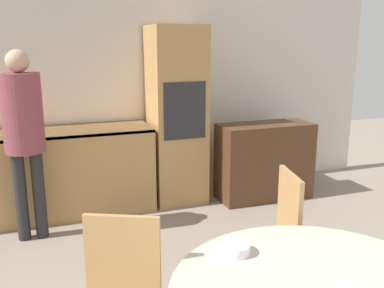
{
  "coord_description": "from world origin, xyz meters",
  "views": [
    {
      "loc": [
        -0.95,
        0.24,
        1.79
      ],
      "look_at": [
        0.05,
        2.97,
        1.08
      ],
      "focal_mm": 40.0,
      "sensor_mm": 36.0,
      "label": 1
    }
  ],
  "objects_px": {
    "oven_unit": "(176,115)",
    "bowl_near": "(234,248)",
    "person_standing": "(23,125)",
    "chair_far_right": "(275,236)",
    "sideboard": "(264,161)"
  },
  "relations": [
    {
      "from": "oven_unit",
      "to": "bowl_near",
      "type": "xyz_separation_m",
      "value": [
        -0.55,
        -2.66,
        -0.22
      ]
    },
    {
      "from": "oven_unit",
      "to": "bowl_near",
      "type": "relative_size",
      "value": 11.66
    },
    {
      "from": "bowl_near",
      "to": "chair_far_right",
      "type": "bearing_deg",
      "value": 41.12
    },
    {
      "from": "chair_far_right",
      "to": "bowl_near",
      "type": "bearing_deg",
      "value": -36.2
    },
    {
      "from": "chair_far_right",
      "to": "oven_unit",
      "type": "bearing_deg",
      "value": -168.18
    },
    {
      "from": "oven_unit",
      "to": "bowl_near",
      "type": "bearing_deg",
      "value": -101.68
    },
    {
      "from": "oven_unit",
      "to": "bowl_near",
      "type": "distance_m",
      "value": 2.72
    },
    {
      "from": "oven_unit",
      "to": "person_standing",
      "type": "bearing_deg",
      "value": -161.63
    },
    {
      "from": "oven_unit",
      "to": "person_standing",
      "type": "height_order",
      "value": "oven_unit"
    },
    {
      "from": "sideboard",
      "to": "person_standing",
      "type": "distance_m",
      "value": 2.61
    },
    {
      "from": "chair_far_right",
      "to": "bowl_near",
      "type": "distance_m",
      "value": 0.72
    },
    {
      "from": "oven_unit",
      "to": "sideboard",
      "type": "bearing_deg",
      "value": -18.03
    },
    {
      "from": "oven_unit",
      "to": "person_standing",
      "type": "distance_m",
      "value": 1.65
    },
    {
      "from": "chair_far_right",
      "to": "person_standing",
      "type": "height_order",
      "value": "person_standing"
    },
    {
      "from": "sideboard",
      "to": "bowl_near",
      "type": "bearing_deg",
      "value": -122.69
    }
  ]
}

